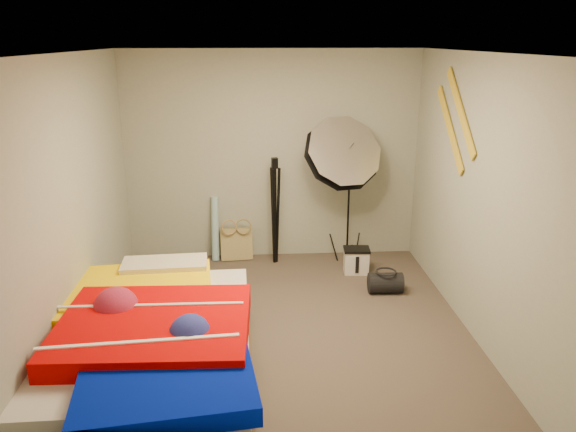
{
  "coord_description": "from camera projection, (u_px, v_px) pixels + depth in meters",
  "views": [
    {
      "loc": [
        -0.23,
        -4.61,
        2.62
      ],
      "look_at": [
        0.1,
        0.6,
        0.95
      ],
      "focal_mm": 35.0,
      "sensor_mm": 36.0,
      "label": 1
    }
  ],
  "objects": [
    {
      "name": "duffel_bag",
      "position": [
        385.0,
        283.0,
        6.0
      ],
      "size": [
        0.37,
        0.23,
        0.22
      ],
      "primitive_type": "cylinder",
      "rotation": [
        0.0,
        1.57,
        -0.03
      ],
      "color": "black",
      "rests_on": "floor"
    },
    {
      "name": "floor",
      "position": [
        281.0,
        333.0,
        5.19
      ],
      "size": [
        4.0,
        4.0,
        0.0
      ],
      "primitive_type": "plane",
      "color": "brown",
      "rests_on": "ground"
    },
    {
      "name": "tote_bag",
      "position": [
        237.0,
        244.0,
        6.89
      ],
      "size": [
        0.4,
        0.21,
        0.4
      ],
      "primitive_type": "cube",
      "rotation": [
        -0.14,
        0.0,
        0.1
      ],
      "color": "tan",
      "rests_on": "floor"
    },
    {
      "name": "wall_back",
      "position": [
        272.0,
        157.0,
        6.71
      ],
      "size": [
        3.5,
        0.0,
        3.5
      ],
      "primitive_type": "plane",
      "rotation": [
        1.57,
        0.0,
        0.0
      ],
      "color": "#9C9F8F",
      "rests_on": "floor"
    },
    {
      "name": "wrapping_roll",
      "position": [
        215.0,
        229.0,
        6.84
      ],
      "size": [
        0.1,
        0.23,
        0.78
      ],
      "primitive_type": "cylinder",
      "rotation": [
        -0.17,
        0.0,
        -0.05
      ],
      "color": "#4FA1B3",
      "rests_on": "floor"
    },
    {
      "name": "photo_umbrella",
      "position": [
        341.0,
        155.0,
        6.33
      ],
      "size": [
        1.04,
        0.76,
        1.88
      ],
      "color": "black",
      "rests_on": "floor"
    },
    {
      "name": "ceiling",
      "position": [
        280.0,
        53.0,
        4.43
      ],
      "size": [
        4.0,
        4.0,
        0.0
      ],
      "primitive_type": "plane",
      "rotation": [
        3.14,
        0.0,
        0.0
      ],
      "color": "silver",
      "rests_on": "wall_back"
    },
    {
      "name": "camera_tripod",
      "position": [
        275.0,
        204.0,
        6.62
      ],
      "size": [
        0.08,
        0.08,
        1.29
      ],
      "color": "black",
      "rests_on": "floor"
    },
    {
      "name": "bed",
      "position": [
        153.0,
        345.0,
        4.37
      ],
      "size": [
        1.67,
        2.46,
        0.65
      ],
      "color": "#4F3B26",
      "rests_on": "floor"
    },
    {
      "name": "wall_left",
      "position": [
        73.0,
        208.0,
        4.71
      ],
      "size": [
        0.0,
        4.0,
        4.0
      ],
      "primitive_type": "plane",
      "rotation": [
        1.57,
        0.0,
        1.57
      ],
      "color": "#9C9F8F",
      "rests_on": "floor"
    },
    {
      "name": "wall_stripe_lower",
      "position": [
        450.0,
        129.0,
        5.57
      ],
      "size": [
        0.02,
        0.91,
        0.78
      ],
      "primitive_type": "cube",
      "rotation": [
        0.7,
        0.0,
        0.0
      ],
      "color": "gold",
      "rests_on": "wall_right"
    },
    {
      "name": "wall_right",
      "position": [
        480.0,
        201.0,
        4.92
      ],
      "size": [
        0.0,
        4.0,
        4.0
      ],
      "primitive_type": "plane",
      "rotation": [
        1.57,
        0.0,
        -1.57
      ],
      "color": "#9C9F8F",
      "rests_on": "floor"
    },
    {
      "name": "camera_case",
      "position": [
        356.0,
        261.0,
        6.5
      ],
      "size": [
        0.29,
        0.22,
        0.28
      ],
      "primitive_type": "cube",
      "rotation": [
        0.0,
        0.0,
        -0.07
      ],
      "color": "silver",
      "rests_on": "floor"
    },
    {
      "name": "wall_front",
      "position": [
        300.0,
        313.0,
        2.91
      ],
      "size": [
        3.5,
        0.0,
        3.5
      ],
      "primitive_type": "plane",
      "rotation": [
        -1.57,
        0.0,
        0.0
      ],
      "color": "#9C9F8F",
      "rests_on": "floor"
    },
    {
      "name": "wall_stripe_upper",
      "position": [
        461.0,
        112.0,
        5.27
      ],
      "size": [
        0.02,
        0.91,
        0.78
      ],
      "primitive_type": "cube",
      "rotation": [
        0.7,
        0.0,
        0.0
      ],
      "color": "gold",
      "rests_on": "wall_right"
    }
  ]
}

